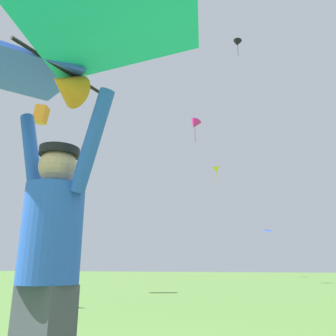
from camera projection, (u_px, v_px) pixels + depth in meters
kite_flyer_person at (49, 262)px, 1.90m from camera, size 0.81×0.40×1.92m
held_stunt_kite at (56, 56)px, 2.17m from camera, size 2.16×1.31×0.44m
distant_kite_yellow_mid_right at (216, 170)px, 34.18m from camera, size 1.02×1.07×1.71m
distant_kite_magenta_mid_left at (195, 124)px, 22.28m from camera, size 1.10×1.06×1.67m
distant_kite_blue_far_center at (268, 230)px, 32.15m from camera, size 0.90×0.88×0.34m
distant_kite_orange_low_left at (41, 115)px, 14.20m from camera, size 0.65×0.60×0.79m
distant_kite_black_high_right at (237, 43)px, 32.27m from camera, size 1.08×1.09×1.81m
marker_flag at (40, 246)px, 8.15m from camera, size 0.30×0.24×1.60m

